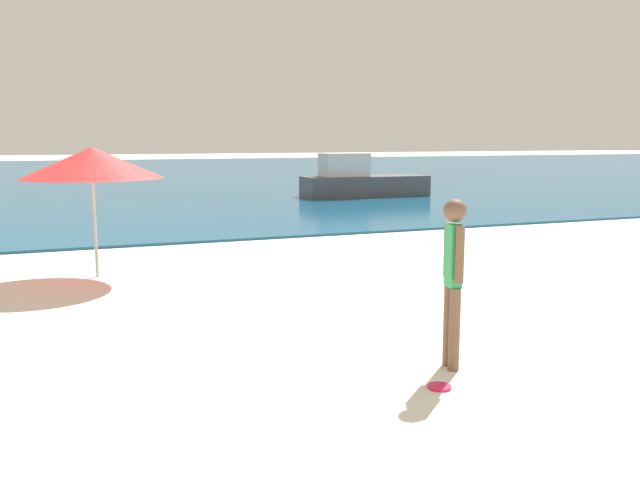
# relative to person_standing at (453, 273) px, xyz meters

# --- Properties ---
(water) EXTENTS (160.00, 60.00, 0.06)m
(water) POSITION_rel_person_standing_xyz_m (-0.78, 39.04, -0.94)
(water) COLOR #14567F
(water) RESTS_ON ground
(person_standing) EXTENTS (0.23, 0.39, 1.71)m
(person_standing) POSITION_rel_person_standing_xyz_m (0.00, 0.00, 0.00)
(person_standing) COLOR brown
(person_standing) RESTS_ON ground
(frisbee) EXTENTS (0.22, 0.22, 0.03)m
(frisbee) POSITION_rel_person_standing_xyz_m (-0.40, -0.45, -0.96)
(frisbee) COLOR #E51E4C
(frisbee) RESTS_ON ground
(boat_near) EXTENTS (4.95, 1.70, 1.67)m
(boat_near) POSITION_rel_person_standing_xyz_m (7.51, 18.21, -0.33)
(boat_near) COLOR #4C4C51
(boat_near) RESTS_ON water
(beach_umbrella) EXTENTS (2.27, 2.27, 2.16)m
(beach_umbrella) POSITION_rel_person_standing_xyz_m (-3.02, 6.08, 0.93)
(beach_umbrella) COLOR #B7B7BC
(beach_umbrella) RESTS_ON ground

